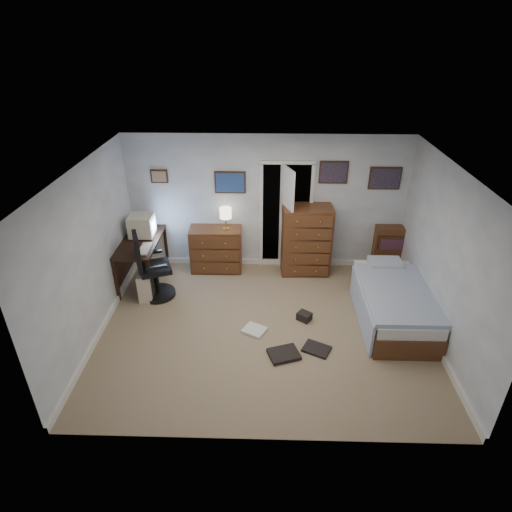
{
  "coord_description": "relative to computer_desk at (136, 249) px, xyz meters",
  "views": [
    {
      "loc": [
        0.01,
        -5.23,
        4.16
      ],
      "look_at": [
        -0.15,
        0.3,
        1.1
      ],
      "focal_mm": 30.0,
      "sensor_mm": 36.0,
      "label": 1
    }
  ],
  "objects": [
    {
      "name": "wall_posters",
      "position": [
        2.87,
        0.63,
        1.12
      ],
      "size": [
        4.38,
        0.04,
        0.6
      ],
      "color": "#331E11",
      "rests_on": "floor"
    },
    {
      "name": "doorway",
      "position": [
        2.64,
        0.92,
        0.38
      ],
      "size": [
        0.96,
        1.12,
        2.05
      ],
      "color": "black",
      "rests_on": "floor"
    },
    {
      "name": "office_chair",
      "position": [
        0.39,
        -0.53,
        -0.16
      ],
      "size": [
        0.75,
        0.75,
        1.2
      ],
      "rotation": [
        0.0,
        0.0,
        0.38
      ],
      "color": "black",
      "rests_on": "floor"
    },
    {
      "name": "low_dresser",
      "position": [
        1.37,
        0.43,
        -0.21
      ],
      "size": [
        0.96,
        0.5,
        0.84
      ],
      "primitive_type": "cube",
      "rotation": [
        0.0,
        0.0,
        0.03
      ],
      "color": "brown",
      "rests_on": "floor"
    },
    {
      "name": "keyboard",
      "position": [
        0.28,
        -0.35,
        0.2
      ],
      "size": [
        0.17,
        0.43,
        0.03
      ],
      "primitive_type": "cube",
      "rotation": [
        0.0,
        0.0,
        0.01
      ],
      "color": "beige",
      "rests_on": "computer_desk"
    },
    {
      "name": "floor_clutter",
      "position": [
        2.65,
        -1.64,
        -0.59
      ],
      "size": [
        1.34,
        1.19,
        0.13
      ],
      "rotation": [
        0.0,
        0.0,
        -0.32
      ],
      "color": "black",
      "rests_on": "floor"
    },
    {
      "name": "bed",
      "position": [
        4.28,
        -1.05,
        -0.32
      ],
      "size": [
        1.05,
        1.95,
        0.64
      ],
      "rotation": [
        0.0,
        0.0,
        -0.0
      ],
      "color": "brown",
      "rests_on": "floor"
    },
    {
      "name": "floor",
      "position": [
        2.3,
        -1.35,
        -0.63
      ],
      "size": [
        5.0,
        4.0,
        0.02
      ],
      "primitive_type": "cube",
      "color": "gray",
      "rests_on": "ground"
    },
    {
      "name": "headboard_bookcase",
      "position": [
        4.78,
        0.51,
        -0.16
      ],
      "size": [
        0.98,
        0.29,
        0.87
      ],
      "rotation": [
        0.0,
        0.0,
        -0.05
      ],
      "color": "brown",
      "rests_on": "floor"
    },
    {
      "name": "computer_desk",
      "position": [
        0.0,
        0.0,
        0.0
      ],
      "size": [
        0.66,
        1.41,
        0.81
      ],
      "rotation": [
        0.0,
        0.0,
        0.01
      ],
      "color": "black",
      "rests_on": "floor"
    },
    {
      "name": "media_stack",
      "position": [
        -0.02,
        0.78,
        -0.18
      ],
      "size": [
        0.18,
        0.18,
        0.88
      ],
      "primitive_type": "cube",
      "rotation": [
        0.0,
        0.0,
        0.05
      ],
      "color": "maroon",
      "rests_on": "floor"
    },
    {
      "name": "table_lamp",
      "position": [
        1.57,
        0.43,
        0.51
      ],
      "size": [
        0.22,
        0.22,
        0.41
      ],
      "rotation": [
        0.0,
        0.0,
        0.03
      ],
      "color": "gold",
      "rests_on": "low_dresser"
    },
    {
      "name": "tall_dresser",
      "position": [
        3.02,
        0.4,
        0.02
      ],
      "size": [
        0.91,
        0.57,
        1.29
      ],
      "primitive_type": "cube",
      "rotation": [
        0.0,
        0.0,
        0.06
      ],
      "color": "brown",
      "rests_on": "floor"
    },
    {
      "name": "crt_monitor",
      "position": [
        0.12,
        0.15,
        0.39
      ],
      "size": [
        0.42,
        0.39,
        0.39
      ],
      "rotation": [
        0.0,
        0.0,
        0.01
      ],
      "color": "beige",
      "rests_on": "computer_desk"
    },
    {
      "name": "pc_tower",
      "position": [
        0.3,
        -0.55,
        -0.38
      ],
      "size": [
        0.23,
        0.46,
        0.49
      ],
      "rotation": [
        0.0,
        0.0,
        0.01
      ],
      "color": "beige",
      "rests_on": "floor"
    }
  ]
}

